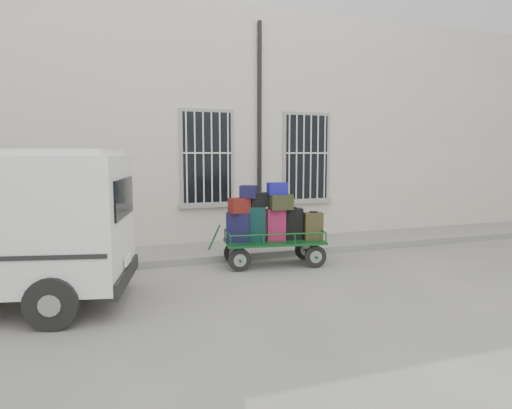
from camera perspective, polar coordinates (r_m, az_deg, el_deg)
The scene contains 4 objects.
ground at distance 8.88m, azimuth 1.29°, elevation -8.95°, with size 80.00×80.00×0.00m, color slate.
building at distance 13.85m, azimuth -7.08°, elevation 9.03°, with size 24.00×5.15×6.00m.
sidewalk at distance 10.88m, azimuth -2.94°, elevation -5.68°, with size 24.00×1.70×0.15m, color slate.
luggage_cart at distance 9.53m, azimuth 1.83°, elevation -2.53°, with size 2.46×1.23×1.75m.
Camera 1 is at (-3.12, -7.98, 2.35)m, focal length 32.00 mm.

